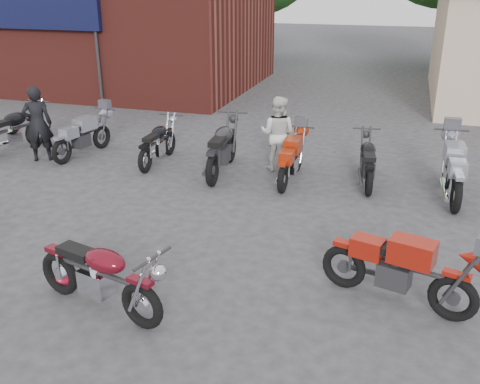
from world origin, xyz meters
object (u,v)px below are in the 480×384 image
(person_light, at_px, (278,134))
(row_bike_3, at_px, (222,145))
(row_bike_4, at_px, (291,156))
(helmet, at_px, (61,280))
(vintage_motorcycle, at_px, (99,271))
(row_bike_2, at_px, (158,141))
(sportbike, at_px, (401,265))
(row_bike_5, at_px, (368,159))
(row_bike_1, at_px, (83,133))
(row_bike_6, at_px, (453,167))
(row_bike_0, at_px, (12,129))
(person_dark, at_px, (38,124))

(person_light, bearing_deg, row_bike_3, 31.95)
(row_bike_4, bearing_deg, helmet, 157.62)
(vintage_motorcycle, xyz_separation_m, row_bike_2, (-1.83, 5.54, -0.04))
(sportbike, height_order, row_bike_5, sportbike)
(row_bike_1, bearing_deg, sportbike, -110.55)
(row_bike_3, height_order, row_bike_6, row_bike_3)
(person_light, bearing_deg, row_bike_2, 12.46)
(row_bike_3, bearing_deg, vintage_motorcycle, 177.81)
(helmet, bearing_deg, row_bike_5, 55.44)
(row_bike_3, bearing_deg, row_bike_0, 87.47)
(sportbike, bearing_deg, row_bike_1, 165.48)
(helmet, xyz_separation_m, row_bike_3, (0.61, 5.01, 0.52))
(vintage_motorcycle, height_order, row_bike_0, row_bike_0)
(person_light, xyz_separation_m, row_bike_2, (-2.67, -0.36, -0.29))
(row_bike_3, bearing_deg, helmet, 168.41)
(row_bike_5, bearing_deg, row_bike_1, 82.23)
(row_bike_0, bearing_deg, person_light, -75.91)
(sportbike, relative_size, row_bike_4, 1.06)
(vintage_motorcycle, height_order, row_bike_5, vintage_motorcycle)
(row_bike_6, bearing_deg, row_bike_3, 87.19)
(row_bike_3, height_order, row_bike_4, row_bike_3)
(person_dark, bearing_deg, sportbike, 122.80)
(helmet, height_order, row_bike_6, row_bike_6)
(row_bike_3, bearing_deg, sportbike, -141.74)
(helmet, height_order, row_bike_1, row_bike_1)
(row_bike_4, distance_m, row_bike_6, 3.11)
(row_bike_0, bearing_deg, row_bike_3, -80.53)
(sportbike, xyz_separation_m, row_bike_0, (-8.98, 3.88, 0.05))
(person_light, relative_size, row_bike_4, 0.88)
(sportbike, xyz_separation_m, helmet, (-4.40, -0.94, -0.46))
(helmet, bearing_deg, row_bike_1, 119.32)
(person_light, relative_size, row_bike_3, 0.75)
(row_bike_6, bearing_deg, helmet, 130.91)
(row_bike_5, bearing_deg, row_bike_6, -107.64)
(person_light, distance_m, row_bike_6, 3.60)
(row_bike_3, distance_m, row_bike_5, 3.03)
(vintage_motorcycle, distance_m, row_bike_2, 5.83)
(person_dark, distance_m, row_bike_6, 8.90)
(row_bike_0, bearing_deg, sportbike, -106.01)
(sportbike, bearing_deg, person_dark, 171.26)
(sportbike, relative_size, row_bike_1, 1.05)
(row_bike_3, height_order, row_bike_5, row_bike_3)
(row_bike_0, height_order, row_bike_6, row_bike_0)
(person_light, height_order, row_bike_6, person_light)
(row_bike_1, height_order, row_bike_2, row_bike_1)
(row_bike_3, bearing_deg, row_bike_1, 82.57)
(person_light, bearing_deg, vintage_motorcycle, 86.71)
(person_dark, relative_size, row_bike_2, 0.95)
(helmet, bearing_deg, row_bike_6, 43.74)
(helmet, distance_m, row_bike_2, 5.31)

